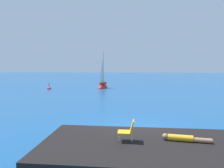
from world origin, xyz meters
name	(u,v)px	position (x,y,z in m)	size (l,w,h in m)	color
ground_plane	(135,130)	(0.00, 0.00, 0.00)	(160.00, 160.00, 0.00)	navy
shore_ledge	(146,150)	(0.27, -3.28, 0.28)	(7.68, 4.03, 0.55)	black
boulder_seaward	(194,140)	(2.61, -1.25, 0.00)	(1.04, 0.83, 0.57)	black
boulder_inland	(75,140)	(-2.74, -1.54, 0.00)	(0.83, 0.66, 0.46)	black
sailboat_near	(103,86)	(-3.67, 20.16, 0.30)	(1.63, 3.05, 5.53)	red
person_sunbather	(184,138)	(1.69, -3.03, 0.67)	(1.75, 0.49, 0.25)	gold
beach_chair	(128,130)	(-0.39, -3.15, 1.00)	(0.61, 0.50, 0.80)	orange
marker_buoy	(49,89)	(-10.91, 18.21, 0.01)	(0.56, 0.56, 1.13)	red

